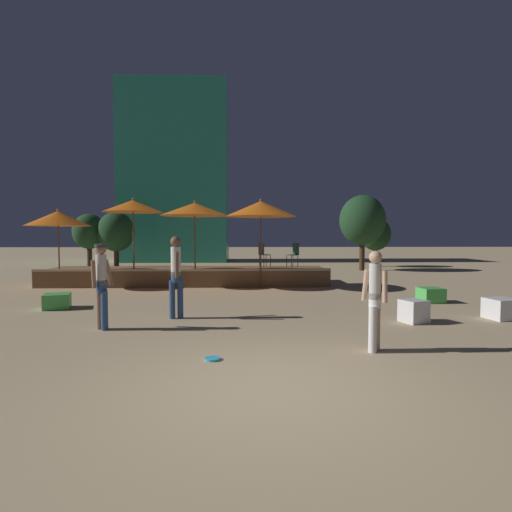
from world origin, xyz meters
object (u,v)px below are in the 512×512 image
Objects in this scene: patio_umbrella_1 at (58,219)px; person_2 at (101,282)px; background_tree_0 at (362,220)px; background_tree_1 at (116,232)px; frisbee_disc at (213,359)px; background_tree_2 at (89,232)px; cube_seat_3 at (431,295)px; cube_seat_2 at (414,311)px; person_1 at (375,298)px; patio_umbrella_2 at (195,209)px; patio_umbrella_0 at (261,209)px; cube_seat_0 at (57,301)px; bistro_chair_0 at (294,252)px; person_0 at (176,273)px; patio_umbrella_3 at (133,206)px; background_tree_3 at (375,234)px; cube_seat_1 at (501,309)px; bistro_chair_1 at (263,252)px.

person_2 is (3.77, -6.48, -1.51)m from patio_umbrella_1.
background_tree_0 is at bearing -86.41° from person_2.
patio_umbrella_1 is at bearing -84.37° from background_tree_1.
frisbee_disc is 0.06× the size of background_tree_0.
background_tree_2 reaches higher than patio_umbrella_1.
patio_umbrella_1 is 4.38× the size of cube_seat_3.
cube_seat_2 is at bearing -121.96° from cube_seat_3.
patio_umbrella_2 is at bearing 62.89° from person_1.
patio_umbrella_2 is (-2.35, 0.27, -0.00)m from patio_umbrella_0.
patio_umbrella_1 is at bearing 163.51° from cube_seat_3.
background_tree_1 is at bearing 101.45° from cube_seat_0.
background_tree_1 is (-9.42, 8.68, 0.85)m from bistro_chair_0.
background_tree_2 reaches higher than cube_seat_3.
background_tree_0 is (4.25, 14.83, 1.81)m from person_1.
frisbee_disc is at bearing -86.70° from person_0.
background_tree_0 reaches higher than bistro_chair_0.
patio_umbrella_3 is 1.10× the size of background_tree_3.
cube_seat_2 is (10.22, -6.02, -2.22)m from patio_umbrella_1.
person_2 is 1.89× the size of bistro_chair_0.
person_1 is 1.80× the size of bistro_chair_0.
patio_umbrella_0 is at bearing -129.31° from background_tree_0.
cube_seat_1 is 4.40m from person_1.
person_2 is at bearing -99.34° from patio_umbrella_2.
cube_seat_0 is 0.24× the size of background_tree_1.
cube_seat_3 is at bearing -16.49° from patio_umbrella_1.
background_tree_1 reaches higher than person_1.
person_2 is (-4.90, 1.64, 0.10)m from person_1.
patio_umbrella_1 is at bearing 177.64° from patio_umbrella_0.
patio_umbrella_0 is 13.52× the size of frisbee_disc.
patio_umbrella_3 reaches higher than person_1.
bistro_chair_0 is at bearing -85.13° from person_2.
patio_umbrella_3 is (-4.59, 0.48, 0.12)m from patio_umbrella_0.
frisbee_disc is (1.27, -8.46, -2.78)m from patio_umbrella_2.
patio_umbrella_1 is 3.12× the size of bistro_chair_1.
patio_umbrella_1 is 7.65m from person_2.
cube_seat_2 is (3.04, -5.73, -2.56)m from patio_umbrella_0.
background_tree_3 is at bearing 32.63° from patio_umbrella_1.
background_tree_0 is at bearing 39.81° from patio_umbrella_2.
patio_umbrella_0 is 1.85× the size of person_2.
cube_seat_3 is 0.22× the size of background_tree_3.
background_tree_2 is at bearing 179.60° from background_tree_3.
bistro_chair_1 is (-5.01, 6.50, 0.99)m from cube_seat_1.
frisbee_disc is 19.74m from background_tree_3.
background_tree_1 reaches higher than person_2.
patio_umbrella_0 is 0.97× the size of background_tree_1.
background_tree_0 reaches higher than background_tree_3.
patio_umbrella_2 is (4.83, -0.03, 0.33)m from patio_umbrella_1.
patio_umbrella_0 is at bearing -80.54° from person_2.
cube_seat_0 is at bearing -100.30° from patio_umbrella_3.
bistro_chair_0 is (1.31, 0.96, -1.57)m from patio_umbrella_0.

